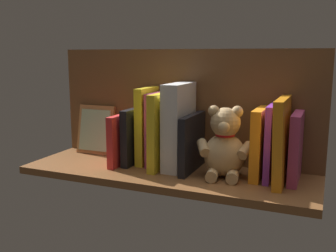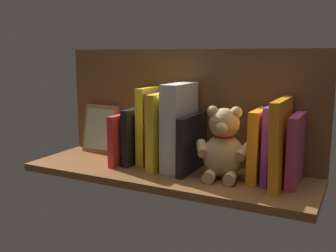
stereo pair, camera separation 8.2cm
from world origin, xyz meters
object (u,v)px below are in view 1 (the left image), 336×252
object	(u,v)px
book_0	(296,148)
picture_frame_leaning	(96,130)
dictionary_thick_white	(179,126)
teddy_bear	(225,146)

from	to	relation	value
book_0	picture_frame_leaning	size ratio (longest dim) A/B	1.12
dictionary_thick_white	picture_frame_leaning	bearing A→B (deg)	-9.29
teddy_bear	dictionary_thick_white	bearing A→B (deg)	-19.89
book_0	picture_frame_leaning	world-z (taller)	book_0
teddy_bear	book_0	bearing A→B (deg)	-178.70
book_0	teddy_bear	world-z (taller)	teddy_bear
book_0	picture_frame_leaning	bearing A→B (deg)	-4.10
teddy_bear	picture_frame_leaning	distance (cm)	49.80
book_0	teddy_bear	bearing A→B (deg)	10.46
teddy_bear	dictionary_thick_white	size ratio (longest dim) A/B	0.79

